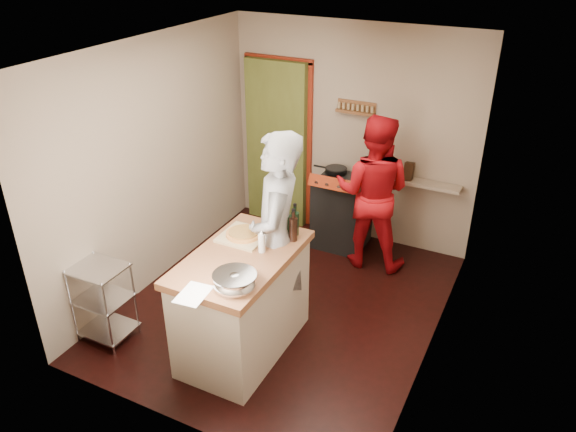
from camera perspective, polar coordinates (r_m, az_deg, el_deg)
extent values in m
plane|color=black|center=(5.91, -0.34, -8.99)|extent=(3.50, 3.50, 0.00)
cube|color=gray|center=(6.73, 6.45, 8.18)|extent=(3.00, 0.04, 2.60)
cube|color=#565B23|center=(7.21, -0.64, 7.61)|extent=(0.80, 0.40, 2.10)
cube|color=maroon|center=(7.34, -3.84, 7.93)|extent=(0.06, 0.06, 2.10)
cube|color=maroon|center=(6.98, 2.19, 6.90)|extent=(0.06, 0.06, 2.10)
cube|color=maroon|center=(6.86, -0.96, 15.69)|extent=(0.90, 0.06, 0.06)
cube|color=brown|center=(6.57, 6.85, 10.44)|extent=(0.46, 0.09, 0.03)
cube|color=brown|center=(6.59, 7.00, 11.03)|extent=(0.46, 0.02, 0.12)
cube|color=olive|center=(6.55, 6.87, 10.90)|extent=(0.42, 0.04, 0.07)
cube|color=gray|center=(6.54, 13.75, 3.18)|extent=(0.80, 0.18, 0.04)
cube|color=black|center=(6.54, 12.17, 4.48)|extent=(0.10, 0.14, 0.22)
cube|color=gray|center=(6.01, -13.30, 5.15)|extent=(0.04, 3.50, 2.60)
cube|color=gray|center=(4.82, 15.74, -1.04)|extent=(0.04, 3.50, 2.60)
cube|color=white|center=(4.82, -0.43, 16.68)|extent=(3.00, 3.50, 0.02)
cube|color=black|center=(6.79, 5.49, 0.14)|extent=(0.60, 0.55, 0.80)
cube|color=black|center=(6.61, 5.65, 3.45)|extent=(0.60, 0.55, 0.06)
cube|color=maroon|center=(6.33, 4.76, 3.26)|extent=(0.60, 0.15, 0.17)
cylinder|color=black|center=(6.74, 4.90, 4.68)|extent=(0.26, 0.26, 0.05)
cylinder|color=silver|center=(5.59, -21.15, -8.58)|extent=(0.02, 0.02, 0.80)
cylinder|color=silver|center=(5.31, -17.81, -10.03)|extent=(0.02, 0.02, 0.80)
cylinder|color=silver|center=(5.78, -18.62, -6.79)|extent=(0.02, 0.02, 0.80)
cylinder|color=silver|center=(5.51, -15.29, -8.08)|extent=(0.02, 0.02, 0.80)
cube|color=silver|center=(5.72, -17.79, -10.78)|extent=(0.48, 0.40, 0.02)
cube|color=silver|center=(5.51, -18.31, -7.92)|extent=(0.48, 0.40, 0.02)
cube|color=silver|center=(5.34, -18.83, -5.03)|extent=(0.48, 0.40, 0.02)
cube|color=beige|center=(5.12, -4.60, -9.09)|extent=(0.72, 1.27, 0.94)
cube|color=#975E39|center=(4.84, -4.83, -4.31)|extent=(0.79, 1.34, 0.07)
cube|color=tan|center=(5.07, -4.51, -2.06)|extent=(0.40, 0.40, 0.02)
cylinder|color=#DF9345|center=(5.06, -4.52, -1.81)|extent=(0.32, 0.32, 0.02)
ellipsoid|color=silver|center=(4.41, -5.44, -6.54)|extent=(0.35, 0.35, 0.11)
cylinder|color=white|center=(5.04, -1.00, -0.49)|extent=(0.12, 0.12, 0.28)
cylinder|color=silver|center=(4.81, -2.69, -2.76)|extent=(0.06, 0.06, 0.17)
cube|color=white|center=(4.39, -9.59, -7.83)|extent=(0.24, 0.32, 0.00)
cylinder|color=black|center=(5.04, 0.70, -0.34)|extent=(0.08, 0.08, 0.31)
cylinder|color=black|center=(4.94, 0.54, -0.92)|extent=(0.08, 0.08, 0.31)
cylinder|color=black|center=(4.98, -0.03, -0.66)|extent=(0.08, 0.08, 0.31)
imported|color=silver|center=(5.06, -1.20, -2.27)|extent=(0.73, 0.86, 2.01)
imported|color=#AB0B12|center=(6.26, 8.59, 2.39)|extent=(0.93, 0.76, 1.77)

